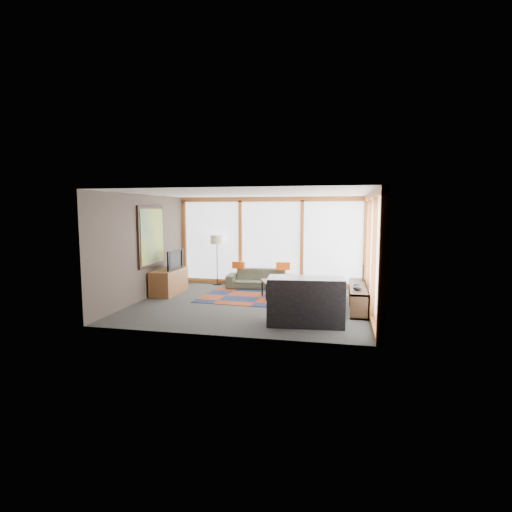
% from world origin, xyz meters
% --- Properties ---
extents(ground, '(5.50, 5.50, 0.00)m').
position_xyz_m(ground, '(0.00, 0.00, 0.00)').
color(ground, '#31312E').
rests_on(ground, ground).
extents(room_envelope, '(5.52, 5.02, 2.62)m').
position_xyz_m(room_envelope, '(0.49, 0.56, 1.54)').
color(room_envelope, '#473932').
rests_on(room_envelope, ground).
extents(rug, '(3.09, 2.07, 0.01)m').
position_xyz_m(rug, '(0.06, 0.68, 0.01)').
color(rug, maroon).
rests_on(rug, ground).
extents(sofa, '(1.90, 0.84, 0.54)m').
position_xyz_m(sofa, '(-0.22, 1.95, 0.27)').
color(sofa, '#3C4131').
rests_on(sofa, ground).
extents(pillow_left, '(0.38, 0.15, 0.20)m').
position_xyz_m(pillow_left, '(-0.85, 1.94, 0.64)').
color(pillow_left, '#D24C10').
rests_on(pillow_left, sofa).
extents(pillow_right, '(0.41, 0.20, 0.22)m').
position_xyz_m(pillow_right, '(0.44, 1.98, 0.65)').
color(pillow_right, '#D24C10').
rests_on(pillow_right, sofa).
extents(floor_lamp, '(0.37, 0.37, 1.49)m').
position_xyz_m(floor_lamp, '(-1.58, 2.22, 0.74)').
color(floor_lamp, black).
rests_on(floor_lamp, ground).
extents(coffee_table, '(1.49, 1.11, 0.45)m').
position_xyz_m(coffee_table, '(0.75, 0.87, 0.22)').
color(coffee_table, black).
rests_on(coffee_table, ground).
extents(book_stack, '(0.25, 0.31, 0.10)m').
position_xyz_m(book_stack, '(0.37, 0.90, 0.50)').
color(book_stack, brown).
rests_on(book_stack, coffee_table).
extents(vase, '(0.26, 0.26, 0.20)m').
position_xyz_m(vase, '(0.87, 0.83, 0.55)').
color(vase, silver).
rests_on(vase, coffee_table).
extents(bookshelf, '(0.38, 2.09, 0.52)m').
position_xyz_m(bookshelf, '(2.43, 0.10, 0.26)').
color(bookshelf, black).
rests_on(bookshelf, ground).
extents(bowl_a, '(0.20, 0.20, 0.10)m').
position_xyz_m(bowl_a, '(2.39, -0.46, 0.57)').
color(bowl_a, black).
rests_on(bowl_a, bookshelf).
extents(bowl_b, '(0.20, 0.20, 0.09)m').
position_xyz_m(bowl_b, '(2.40, -0.14, 0.57)').
color(bowl_b, black).
rests_on(bowl_b, bookshelf).
extents(shelf_picture, '(0.07, 0.32, 0.41)m').
position_xyz_m(shelf_picture, '(2.58, 0.86, 0.73)').
color(shelf_picture, black).
rests_on(shelf_picture, bookshelf).
extents(tv_console, '(0.55, 1.32, 0.66)m').
position_xyz_m(tv_console, '(-2.43, 0.68, 0.33)').
color(tv_console, brown).
rests_on(tv_console, ground).
extents(television, '(0.16, 0.89, 0.51)m').
position_xyz_m(television, '(-2.33, 0.71, 0.91)').
color(television, black).
rests_on(television, tv_console).
extents(bar_counter, '(1.51, 0.81, 0.92)m').
position_xyz_m(bar_counter, '(1.39, -1.47, 0.46)').
color(bar_counter, black).
rests_on(bar_counter, ground).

